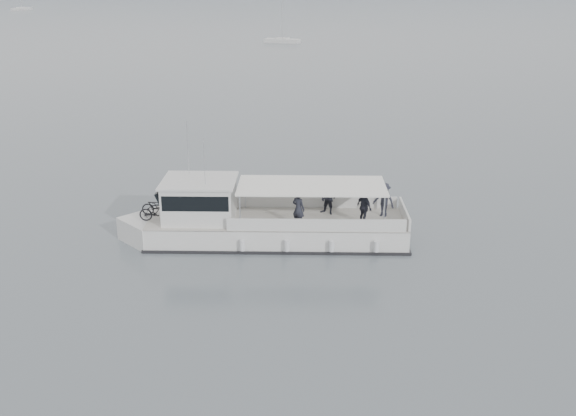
{
  "coord_description": "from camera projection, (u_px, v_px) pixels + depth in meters",
  "views": [
    {
      "loc": [
        -4.91,
        -29.81,
        11.65
      ],
      "look_at": [
        -3.13,
        -2.33,
        1.6
      ],
      "focal_mm": 40.0,
      "sensor_mm": 36.0,
      "label": 1
    }
  ],
  "objects": [
    {
      "name": "ground",
      "position": [
        347.0,
        221.0,
        32.24
      ],
      "size": [
        1400.0,
        1400.0,
        0.0
      ],
      "primitive_type": "plane",
      "color": "slate",
      "rests_on": "ground"
    },
    {
      "name": "tour_boat",
      "position": [
        252.0,
        222.0,
        29.54
      ],
      "size": [
        13.53,
        4.36,
        5.63
      ],
      "rotation": [
        0.0,
        0.0,
        -0.09
      ],
      "color": "silver",
      "rests_on": "ground"
    },
    {
      "name": "moored_fleet",
      "position": [
        219.0,
        10.0,
        217.72
      ],
      "size": [
        437.63,
        323.95,
        9.89
      ],
      "color": "silver",
      "rests_on": "ground"
    }
  ]
}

